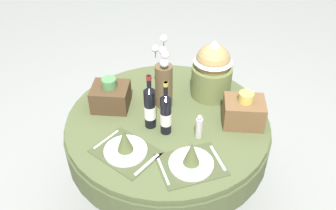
{
  "coord_description": "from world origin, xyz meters",
  "views": [
    {
      "loc": [
        0.14,
        -1.71,
        2.16
      ],
      "look_at": [
        0.0,
        0.03,
        0.81
      ],
      "focal_mm": 38.7,
      "sensor_mm": 36.0,
      "label": 1
    }
  ],
  "objects_px": {
    "dining_table": "(168,134)",
    "gift_tub_back_right": "(212,67)",
    "wine_bottle_right": "(150,107)",
    "place_setting_right": "(191,159)",
    "flower_vase": "(164,81)",
    "place_setting_left": "(125,146)",
    "pepper_mill": "(199,127)",
    "wine_bottle_left": "(166,114)",
    "woven_basket_side_right": "(244,111)",
    "woven_basket_side_left": "(111,96)"
  },
  "relations": [
    {
      "from": "dining_table",
      "to": "gift_tub_back_right",
      "type": "xyz_separation_m",
      "value": [
        0.26,
        0.28,
        0.34
      ]
    },
    {
      "from": "dining_table",
      "to": "wine_bottle_right",
      "type": "distance_m",
      "value": 0.3
    },
    {
      "from": "place_setting_right",
      "to": "flower_vase",
      "type": "bearing_deg",
      "value": 110.39
    },
    {
      "from": "place_setting_left",
      "to": "pepper_mill",
      "type": "relative_size",
      "value": 2.68
    },
    {
      "from": "wine_bottle_left",
      "to": "woven_basket_side_right",
      "type": "distance_m",
      "value": 0.47
    },
    {
      "from": "dining_table",
      "to": "woven_basket_side_left",
      "type": "xyz_separation_m",
      "value": [
        -0.37,
        0.09,
        0.21
      ]
    },
    {
      "from": "dining_table",
      "to": "place_setting_right",
      "type": "height_order",
      "value": "place_setting_right"
    },
    {
      "from": "dining_table",
      "to": "flower_vase",
      "type": "bearing_deg",
      "value": 104.25
    },
    {
      "from": "place_setting_right",
      "to": "gift_tub_back_right",
      "type": "bearing_deg",
      "value": 80.65
    },
    {
      "from": "place_setting_left",
      "to": "flower_vase",
      "type": "bearing_deg",
      "value": 69.28
    },
    {
      "from": "wine_bottle_left",
      "to": "wine_bottle_right",
      "type": "relative_size",
      "value": 0.99
    },
    {
      "from": "woven_basket_side_right",
      "to": "dining_table",
      "type": "bearing_deg",
      "value": -179.56
    },
    {
      "from": "gift_tub_back_right",
      "to": "wine_bottle_right",
      "type": "bearing_deg",
      "value": -135.62
    },
    {
      "from": "dining_table",
      "to": "flower_vase",
      "type": "xyz_separation_m",
      "value": [
        -0.04,
        0.14,
        0.31
      ]
    },
    {
      "from": "place_setting_right",
      "to": "wine_bottle_left",
      "type": "distance_m",
      "value": 0.31
    },
    {
      "from": "place_setting_right",
      "to": "wine_bottle_right",
      "type": "distance_m",
      "value": 0.4
    },
    {
      "from": "flower_vase",
      "to": "wine_bottle_left",
      "type": "relative_size",
      "value": 1.29
    },
    {
      "from": "place_setting_left",
      "to": "wine_bottle_right",
      "type": "distance_m",
      "value": 0.28
    },
    {
      "from": "flower_vase",
      "to": "gift_tub_back_right",
      "type": "distance_m",
      "value": 0.33
    },
    {
      "from": "flower_vase",
      "to": "wine_bottle_right",
      "type": "bearing_deg",
      "value": -105.6
    },
    {
      "from": "wine_bottle_left",
      "to": "woven_basket_side_left",
      "type": "relative_size",
      "value": 1.54
    },
    {
      "from": "place_setting_right",
      "to": "wine_bottle_left",
      "type": "xyz_separation_m",
      "value": [
        -0.15,
        0.25,
        0.09
      ]
    },
    {
      "from": "place_setting_right",
      "to": "wine_bottle_left",
      "type": "bearing_deg",
      "value": 121.32
    },
    {
      "from": "flower_vase",
      "to": "woven_basket_side_left",
      "type": "distance_m",
      "value": 0.35
    },
    {
      "from": "flower_vase",
      "to": "woven_basket_side_right",
      "type": "relative_size",
      "value": 1.91
    },
    {
      "from": "woven_basket_side_right",
      "to": "woven_basket_side_left",
      "type": "bearing_deg",
      "value": 173.71
    },
    {
      "from": "place_setting_left",
      "to": "woven_basket_side_left",
      "type": "relative_size",
      "value": 1.87
    },
    {
      "from": "dining_table",
      "to": "place_setting_right",
      "type": "bearing_deg",
      "value": -67.41
    },
    {
      "from": "place_setting_right",
      "to": "woven_basket_side_right",
      "type": "distance_m",
      "value": 0.48
    },
    {
      "from": "place_setting_right",
      "to": "wine_bottle_right",
      "type": "xyz_separation_m",
      "value": [
        -0.25,
        0.3,
        0.09
      ]
    },
    {
      "from": "flower_vase",
      "to": "wine_bottle_left",
      "type": "distance_m",
      "value": 0.27
    },
    {
      "from": "wine_bottle_left",
      "to": "woven_basket_side_left",
      "type": "height_order",
      "value": "wine_bottle_left"
    },
    {
      "from": "place_setting_right",
      "to": "gift_tub_back_right",
      "type": "distance_m",
      "value": 0.68
    },
    {
      "from": "pepper_mill",
      "to": "gift_tub_back_right",
      "type": "bearing_deg",
      "value": 80.4
    },
    {
      "from": "pepper_mill",
      "to": "woven_basket_side_left",
      "type": "xyz_separation_m",
      "value": [
        -0.56,
        0.24,
        0.01
      ]
    },
    {
      "from": "wine_bottle_right",
      "to": "woven_basket_side_left",
      "type": "height_order",
      "value": "wine_bottle_right"
    },
    {
      "from": "dining_table",
      "to": "pepper_mill",
      "type": "bearing_deg",
      "value": -37.87
    },
    {
      "from": "place_setting_left",
      "to": "pepper_mill",
      "type": "bearing_deg",
      "value": 21.83
    },
    {
      "from": "woven_basket_side_left",
      "to": "wine_bottle_left",
      "type": "bearing_deg",
      "value": -30.24
    },
    {
      "from": "woven_basket_side_right",
      "to": "gift_tub_back_right",
      "type": "bearing_deg",
      "value": 124.7
    },
    {
      "from": "woven_basket_side_right",
      "to": "pepper_mill",
      "type": "bearing_deg",
      "value": -149.81
    },
    {
      "from": "pepper_mill",
      "to": "woven_basket_side_right",
      "type": "relative_size",
      "value": 0.67
    },
    {
      "from": "gift_tub_back_right",
      "to": "woven_basket_side_left",
      "type": "relative_size",
      "value": 1.74
    },
    {
      "from": "woven_basket_side_left",
      "to": "place_setting_left",
      "type": "bearing_deg",
      "value": -68.13
    },
    {
      "from": "wine_bottle_left",
      "to": "wine_bottle_right",
      "type": "height_order",
      "value": "wine_bottle_right"
    },
    {
      "from": "dining_table",
      "to": "place_setting_right",
      "type": "distance_m",
      "value": 0.45
    },
    {
      "from": "dining_table",
      "to": "flower_vase",
      "type": "height_order",
      "value": "flower_vase"
    },
    {
      "from": "gift_tub_back_right",
      "to": "woven_basket_side_left",
      "type": "height_order",
      "value": "gift_tub_back_right"
    },
    {
      "from": "dining_table",
      "to": "woven_basket_side_left",
      "type": "height_order",
      "value": "woven_basket_side_left"
    },
    {
      "from": "gift_tub_back_right",
      "to": "woven_basket_side_right",
      "type": "height_order",
      "value": "gift_tub_back_right"
    }
  ]
}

